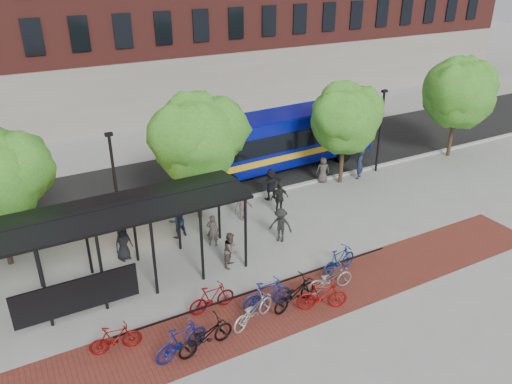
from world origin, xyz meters
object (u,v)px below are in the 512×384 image
pedestrian_6 (323,170)px  pedestrian_7 (360,164)px  bike_5 (212,298)px  pedestrian_8 (231,250)px  pedestrian_2 (177,220)px  pedestrian_4 (279,198)px  tree_b (197,134)px  pedestrian_3 (243,205)px  pedestrian_9 (281,225)px  lamp_post_right (380,129)px  bike_7 (267,294)px  pedestrian_1 (213,230)px  tree_d (460,89)px  bike_11 (339,260)px  bike_6 (253,310)px  bus (278,138)px  bike_4 (205,336)px  bike_9 (322,296)px  pedestrian_0 (123,243)px  bike_10 (330,279)px  pedestrian_5 (271,184)px  lamp_post_left (115,181)px  bike_3 (181,340)px  tree_c (346,116)px  bus_shelter (112,220)px  bike_8 (295,293)px  bike_1 (115,338)px

pedestrian_6 → pedestrian_7: (2.26, -0.56, 0.13)m
bike_5 → pedestrian_8: pedestrian_8 is taller
pedestrian_2 → pedestrian_4: bearing=161.7°
tree_b → pedestrian_3: 4.26m
pedestrian_9 → lamp_post_right: bearing=68.8°
bike_7 → pedestrian_3: pedestrian_3 is taller
pedestrian_9 → tree_b: bearing=163.7°
pedestrian_1 → tree_d: bearing=-141.7°
tree_d → bike_11: size_ratio=3.29×
bike_6 → tree_d: bearing=-87.1°
bus → bike_4: (-10.32, -12.59, -1.46)m
tree_d → bike_4: (-21.63, -9.00, -3.90)m
pedestrian_7 → pedestrian_8: pedestrian_7 is taller
tree_b → bike_9: size_ratio=3.28×
pedestrian_0 → pedestrian_7: bearing=-8.4°
bike_10 → pedestrian_4: 6.82m
bike_11 → pedestrian_9: 3.49m
tree_d → bike_5: bearing=-160.7°
pedestrian_5 → bike_4: bearing=45.4°
pedestrian_1 → pedestrian_8: bearing=119.7°
bike_11 → tree_d: bearing=-75.3°
pedestrian_2 → bike_7: bearing=84.3°
bike_4 → pedestrian_9: (5.93, 4.90, 0.28)m
bike_4 → pedestrian_3: pedestrian_3 is taller
pedestrian_0 → pedestrian_5: pedestrian_5 is taller
lamp_post_left → pedestrian_4: lamp_post_left is taller
bike_3 → bike_4: bearing=-113.3°
tree_c → bus: 4.72m
bus_shelter → pedestrian_8: 5.19m
bus_shelter → pedestrian_6: size_ratio=6.72×
pedestrian_1 → pedestrian_4: bearing=-134.9°
bike_8 → bike_9: size_ratio=1.10×
bike_3 → pedestrian_8: bearing=-57.4°
pedestrian_2 → pedestrian_4: pedestrian_2 is taller
bus → bike_9: size_ratio=6.69×
tree_b → pedestrian_2: tree_b is taller
lamp_post_right → bike_11: size_ratio=2.58×
bike_3 → pedestrian_8: size_ratio=1.26×
bus → bike_8: (-6.39, -12.06, -1.46)m
pedestrian_0 → bike_6: bearing=-81.1°
pedestrian_1 → pedestrian_7: (10.88, 2.83, 0.13)m
lamp_post_left → pedestrian_9: size_ratio=3.02×
tree_d → bike_1: tree_d is taller
bike_4 → bike_8: (3.93, 0.53, 0.00)m
pedestrian_8 → bus: bearing=5.1°
bike_4 → pedestrian_7: pedestrian_7 is taller
bike_4 → bike_6: 2.11m
pedestrian_5 → bike_9: bearing=67.9°
bike_7 → tree_b: bearing=-0.9°
bike_1 → pedestrian_4: pedestrian_4 is taller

